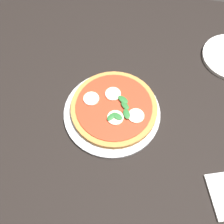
{
  "coord_description": "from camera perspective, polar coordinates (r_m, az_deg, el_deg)",
  "views": [
    {
      "loc": [
        -0.37,
        -0.14,
        1.52
      ],
      "look_at": [
        0.05,
        -0.05,
        0.74
      ],
      "focal_mm": 43.71,
      "sensor_mm": 36.0,
      "label": 1
    }
  ],
  "objects": [
    {
      "name": "ground_plane",
      "position": [
        1.57,
        -2.19,
        -14.47
      ],
      "size": [
        6.0,
        6.0,
        0.0
      ],
      "primitive_type": "plane",
      "color": "#2D2B28"
    },
    {
      "name": "serving_tray",
      "position": [
        0.89,
        0.0,
        -0.12
      ],
      "size": [
        0.32,
        0.32,
        0.01
      ],
      "primitive_type": "cylinder",
      "color": "silver",
      "rests_on": "dining_table"
    },
    {
      "name": "dining_table",
      "position": [
        0.96,
        -3.49,
        -4.85
      ],
      "size": [
        1.36,
        1.15,
        0.73
      ],
      "color": "black",
      "rests_on": "ground_plane"
    },
    {
      "name": "pizza",
      "position": [
        0.88,
        0.43,
        0.94
      ],
      "size": [
        0.28,
        0.28,
        0.03
      ],
      "color": "#C6843F",
      "rests_on": "serving_tray"
    }
  ]
}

